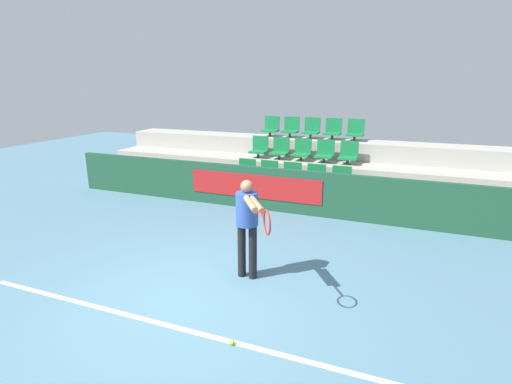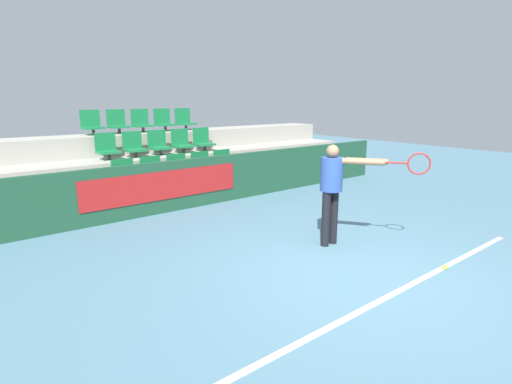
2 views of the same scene
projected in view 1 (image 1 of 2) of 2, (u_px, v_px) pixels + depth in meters
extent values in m
plane|color=slate|center=(186.00, 302.00, 5.68)|extent=(30.00, 30.00, 0.00)
cube|color=white|center=(162.00, 324.00, 5.16)|extent=(6.03, 0.08, 0.01)
cube|color=#1E4C33|center=(283.00, 191.00, 9.44)|extent=(11.84, 0.12, 1.05)
cube|color=red|center=(254.00, 186.00, 9.62)|extent=(3.35, 0.02, 0.58)
cube|color=#ADA89E|center=(289.00, 196.00, 10.01)|extent=(11.44, 0.95, 0.48)
cube|color=#ADA89E|center=(300.00, 178.00, 10.80)|extent=(11.44, 0.95, 0.96)
cube|color=#ADA89E|center=(309.00, 163.00, 11.58)|extent=(11.44, 0.95, 1.43)
cylinder|color=#333333|center=(245.00, 179.00, 10.42)|extent=(0.07, 0.07, 0.14)
cube|color=#197A42|center=(245.00, 176.00, 10.39)|extent=(0.46, 0.39, 0.05)
cube|color=#197A42|center=(247.00, 166.00, 10.49)|extent=(0.46, 0.04, 0.40)
cylinder|color=#333333|center=(267.00, 181.00, 10.19)|extent=(0.07, 0.07, 0.14)
cube|color=#197A42|center=(267.00, 178.00, 10.17)|extent=(0.46, 0.39, 0.05)
cube|color=#197A42|center=(269.00, 168.00, 10.27)|extent=(0.46, 0.04, 0.40)
cylinder|color=#333333|center=(290.00, 184.00, 9.97)|extent=(0.07, 0.07, 0.14)
cube|color=#197A42|center=(290.00, 180.00, 9.95)|extent=(0.46, 0.39, 0.05)
cube|color=#197A42|center=(293.00, 170.00, 10.05)|extent=(0.46, 0.04, 0.40)
cylinder|color=#333333|center=(314.00, 186.00, 9.75)|extent=(0.07, 0.07, 0.14)
cube|color=#197A42|center=(315.00, 182.00, 9.73)|extent=(0.46, 0.39, 0.05)
cube|color=#197A42|center=(317.00, 172.00, 9.82)|extent=(0.46, 0.04, 0.40)
cylinder|color=#333333|center=(340.00, 189.00, 9.53)|extent=(0.07, 0.07, 0.14)
cube|color=#197A42|center=(340.00, 185.00, 9.50)|extent=(0.46, 0.39, 0.05)
cube|color=#197A42|center=(342.00, 174.00, 9.60)|extent=(0.46, 0.04, 0.40)
cylinder|color=#333333|center=(258.00, 155.00, 11.14)|extent=(0.07, 0.07, 0.14)
cube|color=#197A42|center=(258.00, 152.00, 11.11)|extent=(0.46, 0.39, 0.05)
cube|color=#197A42|center=(261.00, 143.00, 11.21)|extent=(0.46, 0.04, 0.40)
cylinder|color=#333333|center=(279.00, 157.00, 10.91)|extent=(0.07, 0.07, 0.14)
cube|color=#197A42|center=(279.00, 153.00, 10.89)|extent=(0.46, 0.39, 0.05)
cube|color=#197A42|center=(281.00, 144.00, 10.99)|extent=(0.46, 0.04, 0.40)
cylinder|color=#333333|center=(301.00, 158.00, 10.69)|extent=(0.07, 0.07, 0.14)
cube|color=#197A42|center=(301.00, 155.00, 10.67)|extent=(0.46, 0.39, 0.05)
cube|color=#197A42|center=(303.00, 146.00, 10.76)|extent=(0.46, 0.04, 0.40)
cylinder|color=#333333|center=(324.00, 160.00, 10.47)|extent=(0.07, 0.07, 0.14)
cube|color=#197A42|center=(324.00, 156.00, 10.45)|extent=(0.46, 0.39, 0.05)
cube|color=#197A42|center=(326.00, 147.00, 10.54)|extent=(0.46, 0.04, 0.40)
cylinder|color=#333333|center=(348.00, 162.00, 10.25)|extent=(0.07, 0.07, 0.14)
cube|color=#197A42|center=(348.00, 158.00, 10.22)|extent=(0.46, 0.39, 0.05)
cube|color=#197A42|center=(349.00, 148.00, 10.32)|extent=(0.46, 0.04, 0.40)
cylinder|color=#333333|center=(270.00, 134.00, 11.86)|extent=(0.07, 0.07, 0.14)
cube|color=#197A42|center=(270.00, 131.00, 11.83)|extent=(0.46, 0.39, 0.05)
cube|color=#197A42|center=(272.00, 123.00, 11.93)|extent=(0.46, 0.04, 0.40)
cylinder|color=#333333|center=(290.00, 135.00, 11.63)|extent=(0.07, 0.07, 0.14)
cube|color=#197A42|center=(290.00, 132.00, 11.61)|extent=(0.46, 0.39, 0.05)
cube|color=#197A42|center=(292.00, 123.00, 11.71)|extent=(0.46, 0.04, 0.40)
cylinder|color=#333333|center=(311.00, 136.00, 11.41)|extent=(0.07, 0.07, 0.14)
cube|color=#197A42|center=(311.00, 133.00, 11.39)|extent=(0.46, 0.39, 0.05)
cube|color=#197A42|center=(312.00, 124.00, 11.48)|extent=(0.46, 0.04, 0.40)
cylinder|color=#333333|center=(332.00, 137.00, 11.19)|extent=(0.07, 0.07, 0.14)
cube|color=#197A42|center=(332.00, 134.00, 11.17)|extent=(0.46, 0.39, 0.05)
cube|color=#197A42|center=(334.00, 125.00, 11.26)|extent=(0.46, 0.04, 0.40)
cylinder|color=#333333|center=(354.00, 138.00, 10.97)|extent=(0.07, 0.07, 0.14)
cube|color=#197A42|center=(355.00, 135.00, 10.94)|extent=(0.46, 0.39, 0.05)
cube|color=#197A42|center=(356.00, 126.00, 11.04)|extent=(0.46, 0.04, 0.40)
cylinder|color=black|center=(242.00, 250.00, 6.33)|extent=(0.13, 0.13, 0.88)
cylinder|color=black|center=(253.00, 252.00, 6.26)|extent=(0.13, 0.13, 0.88)
cylinder|color=#2D4C99|center=(247.00, 209.00, 6.10)|extent=(0.35, 0.35, 0.52)
sphere|color=#9E7051|center=(247.00, 186.00, 6.01)|extent=(0.19, 0.19, 0.19)
cylinder|color=#9E7051|center=(251.00, 204.00, 5.61)|extent=(0.42, 0.55, 0.09)
cylinder|color=#9E7051|center=(257.00, 205.00, 5.58)|extent=(0.42, 0.55, 0.09)
cylinder|color=#AD231E|center=(261.00, 215.00, 5.17)|extent=(0.19, 0.26, 0.03)
torus|color=#AD231E|center=(267.00, 222.00, 4.88)|extent=(0.20, 0.28, 0.32)
sphere|color=#CCDB33|center=(232.00, 342.00, 4.75)|extent=(0.07, 0.07, 0.07)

